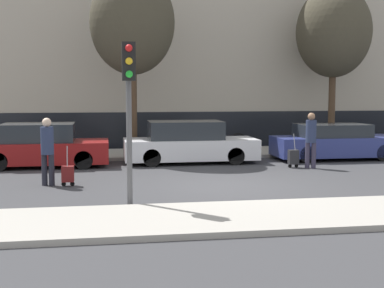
# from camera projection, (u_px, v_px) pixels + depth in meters

# --- Properties ---
(ground_plane) EXTENTS (80.00, 80.00, 0.00)m
(ground_plane) POSITION_uv_depth(u_px,v_px,m) (227.00, 186.00, 14.27)
(ground_plane) COLOR #38383A
(sidewalk_near) EXTENTS (28.00, 2.50, 0.12)m
(sidewalk_near) POSITION_uv_depth(u_px,v_px,m) (270.00, 216.00, 10.59)
(sidewalk_near) COLOR #A39E93
(sidewalk_near) RESTS_ON ground_plane
(sidewalk_far) EXTENTS (28.00, 3.00, 0.12)m
(sidewalk_far) POSITION_uv_depth(u_px,v_px,m) (187.00, 153.00, 21.14)
(sidewalk_far) COLOR #A39E93
(sidewalk_far) RESTS_ON ground_plane
(building_facade) EXTENTS (28.00, 2.76, 10.02)m
(building_facade) POSITION_uv_depth(u_px,v_px,m) (175.00, 36.00, 24.12)
(building_facade) COLOR #B7AD99
(building_facade) RESTS_ON ground_plane
(parked_car_0) EXTENTS (4.24, 1.91, 1.44)m
(parked_car_0) POSITION_uv_depth(u_px,v_px,m) (43.00, 147.00, 17.79)
(parked_car_0) COLOR maroon
(parked_car_0) RESTS_ON ground_plane
(parked_car_1) EXTENTS (4.62, 1.82, 1.47)m
(parked_car_1) POSITION_uv_depth(u_px,v_px,m) (189.00, 143.00, 18.71)
(parked_car_1) COLOR silver
(parked_car_1) RESTS_ON ground_plane
(parked_car_2) EXTENTS (4.63, 1.76, 1.30)m
(parked_car_2) POSITION_uv_depth(u_px,v_px,m) (335.00, 142.00, 19.64)
(parked_car_2) COLOR navy
(parked_car_2) RESTS_ON ground_plane
(pedestrian_left) EXTENTS (0.34, 0.34, 1.81)m
(pedestrian_left) POSITION_uv_depth(u_px,v_px,m) (47.00, 147.00, 14.18)
(pedestrian_left) COLOR #23232D
(pedestrian_left) RESTS_ON ground_plane
(trolley_left) EXTENTS (0.34, 0.29, 1.08)m
(trolley_left) POSITION_uv_depth(u_px,v_px,m) (68.00, 174.00, 14.17)
(trolley_left) COLOR maroon
(trolley_left) RESTS_ON ground_plane
(pedestrian_right) EXTENTS (0.34, 0.34, 1.81)m
(pedestrian_right) POSITION_uv_depth(u_px,v_px,m) (311.00, 137.00, 17.34)
(pedestrian_right) COLOR #383347
(pedestrian_right) RESTS_ON ground_plane
(trolley_right) EXTENTS (0.34, 0.29, 1.13)m
(trolley_right) POSITION_uv_depth(u_px,v_px,m) (293.00, 157.00, 17.54)
(trolley_right) COLOR #262628
(trolley_right) RESTS_ON ground_plane
(traffic_light) EXTENTS (0.28, 0.47, 3.54)m
(traffic_light) POSITION_uv_depth(u_px,v_px,m) (129.00, 91.00, 11.26)
(traffic_light) COLOR #515154
(traffic_light) RESTS_ON ground_plane
(parked_bicycle) EXTENTS (1.77, 0.06, 0.96)m
(parked_bicycle) POSITION_uv_depth(u_px,v_px,m) (225.00, 142.00, 21.29)
(parked_bicycle) COLOR black
(parked_bicycle) RESTS_ON sidewalk_far
(bare_tree_near_crossing) EXTENTS (3.12, 3.12, 6.79)m
(bare_tree_near_crossing) POSITION_uv_depth(u_px,v_px,m) (132.00, 23.00, 19.56)
(bare_tree_near_crossing) COLOR #4C3826
(bare_tree_near_crossing) RESTS_ON sidewalk_far
(bare_tree_down_street) EXTENTS (3.07, 3.07, 6.69)m
(bare_tree_down_street) POSITION_uv_depth(u_px,v_px,m) (334.00, 32.00, 21.92)
(bare_tree_down_street) COLOR #4C3826
(bare_tree_down_street) RESTS_ON sidewalk_far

